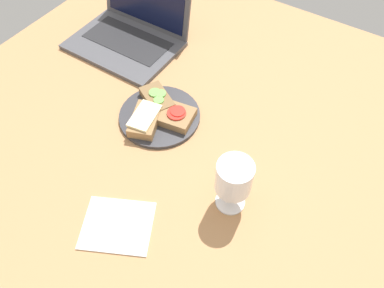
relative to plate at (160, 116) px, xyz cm
name	(u,v)px	position (x,y,z in cm)	size (l,w,h in cm)	color
wooden_table	(184,143)	(9.58, -2.85, -2.02)	(140.00, 140.00, 3.00)	#B27F51
plate	(160,116)	(0.00, 0.00, 0.00)	(21.73, 21.73, 1.04)	#333338
sandwich_with_tomato	(176,116)	(4.49, 1.08, 1.83)	(10.48, 9.32, 2.98)	#937047
sandwich_with_cucumber	(157,99)	(-3.10, 3.35, 1.88)	(12.09, 10.27, 2.97)	brown
sandwich_with_cheese	(145,119)	(-1.32, -4.37, 2.08)	(10.23, 12.83, 3.28)	#937047
wine_glass	(234,179)	(28.46, -12.08, 9.30)	(7.82, 7.82, 14.52)	white
laptop	(131,29)	(-26.70, 22.16, 3.52)	(33.05, 27.09, 19.85)	#4C4C51
napkin	(118,225)	(10.65, -30.52, -0.32)	(15.09, 12.59, 0.40)	white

